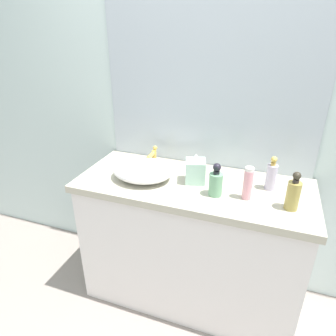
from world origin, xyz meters
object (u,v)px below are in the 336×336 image
Objects in this scene: lotion_bottle at (248,183)px; tissue_box at (195,170)px; soap_dispenser at (271,176)px; perfume_bottle at (216,182)px; sink_basin at (143,170)px; spray_can at (293,194)px.

lotion_bottle reaches higher than tissue_box.
soap_dispenser is 0.19m from lotion_bottle.
perfume_bottle is at bearing -172.97° from lotion_bottle.
perfume_bottle reaches higher than sink_basin.
perfume_bottle is 1.07× the size of tissue_box.
soap_dispenser is 1.13× the size of tissue_box.
tissue_box is (-0.14, 0.11, -0.00)m from perfume_bottle.
sink_basin is 2.07× the size of tissue_box.
soap_dispenser is 0.43m from tissue_box.
soap_dispenser is 0.21m from spray_can.
spray_can is (0.39, -0.01, 0.01)m from perfume_bottle.
spray_can is at bearing -12.73° from tissue_box.
perfume_bottle is at bearing -6.16° from sink_basin.
lotion_bottle is (0.62, -0.03, 0.04)m from sink_basin.
spray_can is 0.55m from tissue_box.
spray_can is 1.17× the size of tissue_box.
spray_can is at bearing -58.14° from soap_dispenser.
spray_can reaches higher than perfume_bottle.
spray_can is at bearing -6.84° from lotion_bottle.
perfume_bottle is 0.18m from tissue_box.
spray_can is (0.84, -0.06, 0.03)m from sink_basin.
lotion_bottle is 0.32m from tissue_box.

